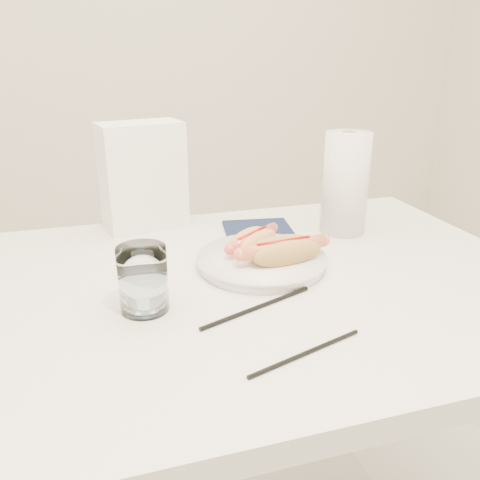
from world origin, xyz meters
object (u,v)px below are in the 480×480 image
object	(u,v)px
water_glass	(143,279)
napkin_box	(143,176)
paper_towel_roll	(345,184)
plate	(261,262)
hotdog_left	(252,241)
table	(232,309)
hotdog_right	(283,251)

from	to	relation	value
water_glass	napkin_box	xyz separation A→B (m)	(0.05, 0.41, 0.07)
water_glass	paper_towel_roll	xyz separation A→B (m)	(0.49, 0.24, 0.06)
plate	hotdog_left	xyz separation A→B (m)	(-0.00, 0.04, 0.03)
paper_towel_roll	table	bearing A→B (deg)	-150.67
napkin_box	paper_towel_roll	distance (m)	0.47
hotdog_left	paper_towel_roll	world-z (taller)	paper_towel_roll
hotdog_left	napkin_box	size ratio (longest dim) A/B	0.54
hotdog_left	hotdog_right	world-z (taller)	hotdog_right
hotdog_right	paper_towel_roll	bearing A→B (deg)	31.38
paper_towel_roll	hotdog_left	bearing A→B (deg)	-159.52
napkin_box	water_glass	bearing A→B (deg)	-108.47
plate	hotdog_right	size ratio (longest dim) A/B	1.37
table	hotdog_right	size ratio (longest dim) A/B	6.66
hotdog_right	water_glass	size ratio (longest dim) A/B	1.63
table	plate	xyz separation A→B (m)	(0.07, 0.04, 0.07)
plate	table	bearing A→B (deg)	-149.52
plate	paper_towel_roll	world-z (taller)	paper_towel_roll
hotdog_left	plate	bearing A→B (deg)	-120.18
hotdog_right	hotdog_left	bearing A→B (deg)	109.13
table	water_glass	xyz separation A→B (m)	(-0.17, -0.06, 0.11)
hotdog_right	plate	bearing A→B (deg)	127.54
hotdog_left	napkin_box	xyz separation A→B (m)	(-0.18, 0.26, 0.08)
table	hotdog_right	world-z (taller)	hotdog_right
table	hotdog_right	distance (m)	0.15
plate	paper_towel_roll	xyz separation A→B (m)	(0.25, 0.14, 0.11)
hotdog_left	napkin_box	distance (m)	0.33
napkin_box	paper_towel_roll	xyz separation A→B (m)	(0.44, -0.17, -0.01)
plate	napkin_box	xyz separation A→B (m)	(-0.19, 0.31, 0.11)
plate	paper_towel_roll	bearing A→B (deg)	28.99
table	water_glass	bearing A→B (deg)	-159.55
plate	hotdog_right	xyz separation A→B (m)	(0.03, -0.03, 0.03)
plate	hotdog_right	bearing A→B (deg)	-45.65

